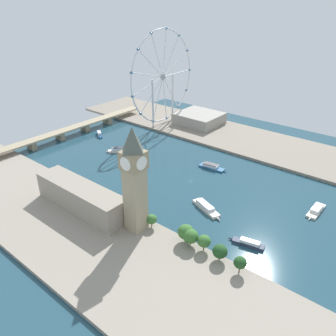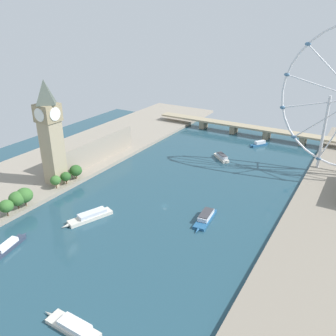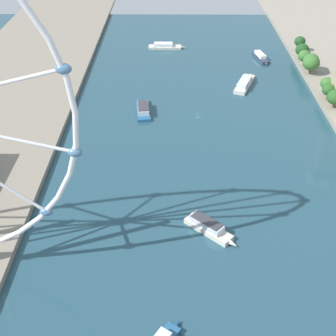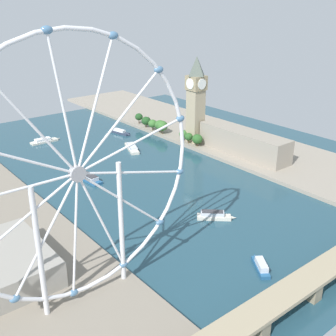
{
  "view_description": "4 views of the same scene",
  "coord_description": "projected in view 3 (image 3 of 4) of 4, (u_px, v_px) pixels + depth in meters",
  "views": [
    {
      "loc": [
        -238.57,
        -167.82,
        160.94
      ],
      "look_at": [
        -12.93,
        18.22,
        12.07
      ],
      "focal_mm": 36.41,
      "sensor_mm": 36.0,
      "label": 1
    },
    {
      "loc": [
        114.38,
        -187.93,
        126.01
      ],
      "look_at": [
        -20.52,
        39.45,
        10.38
      ],
      "focal_mm": 37.51,
      "sensor_mm": 36.0,
      "label": 2
    },
    {
      "loc": [
        15.85,
        242.25,
        129.48
      ],
      "look_at": [
        17.35,
        73.62,
        11.17
      ],
      "focal_mm": 47.83,
      "sensor_mm": 36.0,
      "label": 3
    },
    {
      "loc": [
        178.01,
        276.58,
        136.2
      ],
      "look_at": [
        -10.37,
        42.98,
        13.8
      ],
      "focal_mm": 45.72,
      "sensor_mm": 36.0,
      "label": 4
    }
  ],
  "objects": [
    {
      "name": "ground_plane",
      "position": [
        198.0,
        114.0,
        272.56
      ],
      "size": [
        414.66,
        414.66,
        0.0
      ],
      "primitive_type": "plane",
      "color": "#234756"
    },
    {
      "name": "tree_row_embankment",
      "position": [
        313.0,
        65.0,
        308.7
      ],
      "size": [
        12.7,
        105.25,
        13.66
      ],
      "color": "#513823",
      "rests_on": "riverbank_left"
    },
    {
      "name": "tour_boat_0",
      "position": [
        143.0,
        109.0,
        273.41
      ],
      "size": [
        10.43,
        31.88,
        5.22
      ],
      "rotation": [
        0.0,
        0.0,
        4.81
      ],
      "color": "#235684",
      "rests_on": "ground_plane"
    },
    {
      "name": "tour_boat_1",
      "position": [
        209.0,
        227.0,
        186.15
      ],
      "size": [
        21.87,
        20.41,
        5.56
      ],
      "rotation": [
        0.0,
        0.0,
        2.4
      ],
      "color": "beige",
      "rests_on": "ground_plane"
    },
    {
      "name": "tour_boat_2",
      "position": [
        245.0,
        83.0,
        304.36
      ],
      "size": [
        18.14,
        34.91,
        5.01
      ],
      "rotation": [
        0.0,
        0.0,
        4.34
      ],
      "color": "beige",
      "rests_on": "ground_plane"
    },
    {
      "name": "tour_boat_3",
      "position": [
        261.0,
        57.0,
        344.03
      ],
      "size": [
        10.17,
        27.06,
        4.59
      ],
      "rotation": [
        0.0,
        0.0,
        1.78
      ],
      "color": "#2D384C",
      "rests_on": "ground_plane"
    },
    {
      "name": "tour_boat_5",
      "position": [
        165.0,
        46.0,
        363.99
      ],
      "size": [
        31.03,
        7.99,
        4.4
      ],
      "rotation": [
        0.0,
        0.0,
        3.13
      ],
      "color": "beige",
      "rests_on": "ground_plane"
    }
  ]
}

